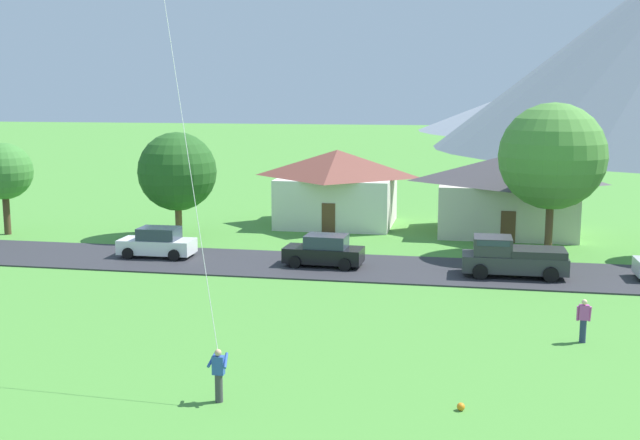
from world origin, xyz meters
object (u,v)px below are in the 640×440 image
tree_left_of_center (177,172)px  tree_center (4,172)px  parked_car_black_west_end (324,251)px  watcher_person (583,320)px  soccer_ball (461,407)px  house_leftmost (337,186)px  house_right_center (507,193)px  pickup_truck_charcoal_west_side (511,257)px  parked_car_white_mid_west (158,243)px  tree_near_left (552,156)px

tree_left_of_center → tree_center: bearing=-173.2°
parked_car_black_west_end → watcher_person: parked_car_black_west_end is taller
watcher_person → soccer_ball: bearing=-121.3°
house_leftmost → watcher_person: size_ratio=5.03×
house_right_center → tree_left_of_center: (-20.89, -5.29, 1.54)m
parked_car_black_west_end → watcher_person: (11.89, -10.60, 0.01)m
parked_car_black_west_end → watcher_person: bearing=-41.7°
tree_center → parked_car_black_west_end: bearing=-13.9°
pickup_truck_charcoal_west_side → tree_left_of_center: bearing=160.3°
house_leftmost → tree_center: (-20.73, -7.92, 1.42)m
tree_left_of_center → pickup_truck_charcoal_west_side: 22.15m
parked_car_white_mid_west → tree_left_of_center: bearing=100.5°
watcher_person → soccer_ball: size_ratio=6.98×
parked_car_black_west_end → tree_near_left: bearing=24.7°
house_leftmost → parked_car_white_mid_west: size_ratio=2.00×
house_right_center → tree_left_of_center: size_ratio=1.38×
house_leftmost → house_right_center: (11.58, -1.27, -0.03)m
soccer_ball → tree_near_left: bearing=78.7°
house_right_center → tree_left_of_center: tree_left_of_center is taller
parked_car_white_mid_west → watcher_person: parked_car_white_mid_west is taller
tree_center → pickup_truck_charcoal_west_side: 32.76m
parked_car_white_mid_west → soccer_ball: (17.16, -18.38, -0.75)m
house_right_center → soccer_ball: size_ratio=39.00×
house_leftmost → parked_car_white_mid_west: 15.40m
house_right_center → soccer_ball: (-2.55, -30.06, -2.59)m
tree_left_of_center → tree_center: (-11.41, -1.35, -0.09)m
house_leftmost → soccer_ball: 32.71m
tree_left_of_center → parked_car_black_west_end: 13.31m
house_leftmost → parked_car_black_west_end: 13.66m
tree_left_of_center → parked_car_white_mid_west: tree_left_of_center is taller
tree_center → parked_car_black_west_end: size_ratio=1.41×
watcher_person → parked_car_white_mid_west: bearing=152.8°
parked_car_black_west_end → parked_car_white_mid_west: 9.72m
house_leftmost → watcher_person: (13.46, -24.04, -1.86)m
watcher_person → house_right_center: bearing=94.7°
tree_near_left → tree_left_of_center: tree_near_left is taller
house_right_center → pickup_truck_charcoal_west_side: house_right_center is taller
house_right_center → pickup_truck_charcoal_west_side: bearing=-91.1°
house_right_center → soccer_ball: bearing=-94.8°
tree_left_of_center → watcher_person: tree_left_of_center is taller
tree_near_left → soccer_ball: bearing=-101.3°
house_leftmost → parked_car_white_mid_west: bearing=-122.1°
tree_left_of_center → tree_center: 11.50m
house_right_center → tree_center: size_ratio=1.55×
pickup_truck_charcoal_west_side → parked_car_white_mid_west: bearing=177.1°
parked_car_black_west_end → soccer_ball: (7.45, -17.90, -0.75)m
tree_near_left → parked_car_white_mid_west: size_ratio=2.07×
parked_car_white_mid_west → parked_car_black_west_end: bearing=-2.9°
house_leftmost → tree_near_left: size_ratio=0.96×
tree_left_of_center → soccer_ball: size_ratio=28.24×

